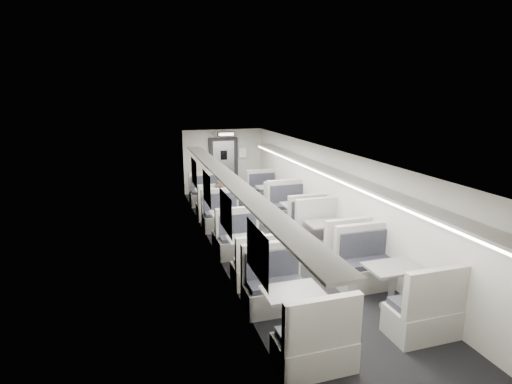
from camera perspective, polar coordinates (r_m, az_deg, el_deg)
room at (r=9.62m, az=3.01°, el=-1.37°), size 3.24×12.24×2.64m
booth_left_a at (r=12.96m, az=-6.67°, el=-1.14°), size 1.03×2.10×1.12m
booth_left_b at (r=10.49m, az=-4.03°, el=-4.74°), size 1.05×2.14×1.14m
booth_left_c at (r=8.77m, az=-1.19°, el=-8.68°), size 1.02×2.08×1.11m
booth_left_d at (r=6.58m, az=5.19°, el=-16.74°), size 1.10×2.24×1.20m
booth_right_a at (r=13.27m, az=2.00°, el=-0.69°), size 1.03×2.09×1.12m
booth_right_b at (r=11.01m, az=6.26°, el=-3.66°), size 1.16×2.35×1.26m
booth_right_c at (r=9.67m, az=9.94°, el=-6.47°), size 1.11×2.25×1.20m
booth_right_d at (r=7.66m, az=18.83°, el=-12.68°), size 1.14×2.32×1.24m
passenger at (r=11.90m, az=-4.88°, el=-0.64°), size 0.63×0.53×1.49m
window_a at (r=12.46m, az=-8.83°, el=2.78°), size 0.02×1.18×0.84m
window_b at (r=10.34m, az=-7.05°, el=0.49°), size 0.02×1.18×0.84m
window_c at (r=8.26m, az=-4.35°, el=-2.96°), size 0.02×1.18×0.84m
window_d at (r=6.25m, az=0.16°, el=-8.66°), size 0.02×1.18×0.84m
luggage_rack_left at (r=8.83m, az=-3.88°, el=1.97°), size 0.46×10.40×0.09m
luggage_rack_right at (r=9.68m, az=10.62°, el=2.85°), size 0.46×10.40×0.09m
vestibule_door at (r=15.23m, az=-4.63°, el=3.78°), size 1.10×0.13×2.10m
exit_sign at (r=14.58m, az=-4.31°, el=8.25°), size 0.62×0.12×0.16m
wall_notice at (r=15.32m, az=-1.91°, el=5.62°), size 0.32×0.02×0.40m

